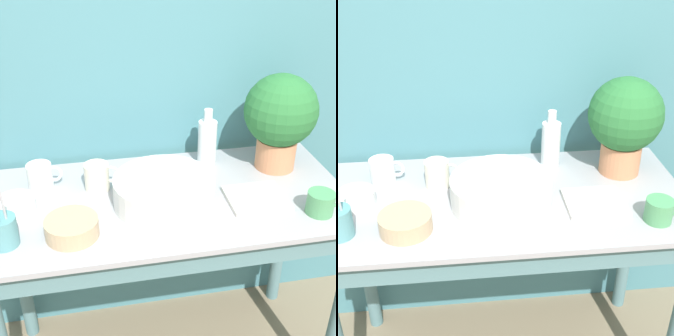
{
  "view_description": "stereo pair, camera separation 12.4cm",
  "coord_description": "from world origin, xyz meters",
  "views": [
    {
      "loc": [
        -0.28,
        -1.08,
        1.81
      ],
      "look_at": [
        0.0,
        0.32,
        1.0
      ],
      "focal_mm": 50.0,
      "sensor_mm": 36.0,
      "label": 1
    },
    {
      "loc": [
        -0.15,
        -1.1,
        1.81
      ],
      "look_at": [
        0.0,
        0.32,
        1.0
      ],
      "focal_mm": 50.0,
      "sensor_mm": 36.0,
      "label": 2
    }
  ],
  "objects": [
    {
      "name": "wall_back",
      "position": [
        0.0,
        0.7,
        1.2
      ],
      "size": [
        6.0,
        0.05,
        2.4
      ],
      "color": "teal",
      "rests_on": "ground_plane"
    },
    {
      "name": "counter_table",
      "position": [
        0.0,
        0.3,
        0.69
      ],
      "size": [
        1.33,
        0.65,
        0.88
      ],
      "color": "slate",
      "rests_on": "ground_plane"
    },
    {
      "name": "potted_plant",
      "position": [
        0.47,
        0.46,
        1.1
      ],
      "size": [
        0.28,
        0.28,
        0.39
      ],
      "color": "tan",
      "rests_on": "counter_table"
    },
    {
      "name": "bowl_wash_large",
      "position": [
        -0.02,
        0.29,
        0.93
      ],
      "size": [
        0.36,
        0.36,
        0.1
      ],
      "color": "silver",
      "rests_on": "counter_table"
    },
    {
      "name": "bottle_tall",
      "position": [
        0.2,
        0.54,
        0.97
      ],
      "size": [
        0.07,
        0.07,
        0.24
      ],
      "color": "white",
      "rests_on": "counter_table"
    },
    {
      "name": "mug_cream",
      "position": [
        -0.24,
        0.43,
        0.93
      ],
      "size": [
        0.13,
        0.09,
        0.1
      ],
      "color": "beige",
      "rests_on": "counter_table"
    },
    {
      "name": "mug_white",
      "position": [
        -0.45,
        0.48,
        0.92
      ],
      "size": [
        0.13,
        0.09,
        0.1
      ],
      "color": "white",
      "rests_on": "counter_table"
    },
    {
      "name": "mug_green",
      "position": [
        0.49,
        0.13,
        0.92
      ],
      "size": [
        0.13,
        0.09,
        0.08
      ],
      "color": "#4C935B",
      "rests_on": "counter_table"
    },
    {
      "name": "bowl_small_tan",
      "position": [
        -0.35,
        0.16,
        0.91
      ],
      "size": [
        0.17,
        0.17,
        0.06
      ],
      "color": "tan",
      "rests_on": "counter_table"
    },
    {
      "name": "bowl_small_enamel_white",
      "position": [
        -0.53,
        0.34,
        0.9
      ],
      "size": [
        0.14,
        0.14,
        0.05
      ],
      "color": "silver",
      "rests_on": "counter_table"
    },
    {
      "name": "utensil_cup",
      "position": [
        -0.55,
        0.16,
        0.93
      ],
      "size": [
        0.09,
        0.09,
        0.24
      ],
      "color": "#569399",
      "rests_on": "counter_table"
    },
    {
      "name": "tray_board",
      "position": [
        0.31,
        0.24,
        0.88
      ],
      "size": [
        0.21,
        0.19,
        0.02
      ],
      "color": "beige",
      "rests_on": "counter_table"
    }
  ]
}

